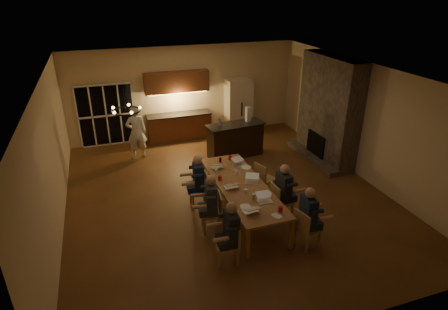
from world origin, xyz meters
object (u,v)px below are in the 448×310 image
Objects in this scene: bar_island at (235,140)px; mug_back at (216,171)px; chair_right_far at (266,178)px; laptop_a at (250,207)px; dining_table at (241,198)px; chair_left_far at (199,191)px; laptop_c at (231,183)px; bar_blender at (248,114)px; redcup_far at (230,158)px; plate_far at (246,167)px; laptop_f at (240,161)px; person_left_mid at (211,203)px; refrigerator at (238,106)px; chair_left_mid at (211,213)px; bar_bottle at (219,122)px; person_right_mid at (283,191)px; mug_front at (246,191)px; mug_mid at (236,172)px; person_left_far at (198,181)px; redcup_mid at (220,178)px; laptop_d at (252,178)px; chair_right_near at (308,228)px; chair_right_mid at (282,201)px; chair_left_near at (227,243)px; standing_person at (136,132)px; plate_left at (245,207)px; chandelier at (126,111)px; laptop_b at (265,197)px; redcup_near at (281,209)px; can_silver at (254,196)px; person_right_near at (308,217)px; laptop_e at (217,163)px; person_left_near at (231,233)px; can_cola at (220,160)px.

bar_island is 18.21× the size of mug_back.
laptop_a is at bearing 128.05° from chair_right_far.
dining_table is 3.77× the size of chair_left_far.
bar_blender reaches higher than laptop_c.
plate_far is (0.23, -0.58, -0.05)m from redcup_far.
person_left_mid is at bearing -148.92° from laptop_f.
dining_table is (-1.82, -5.03, -0.62)m from refrigerator.
bar_bottle is at bearing 167.56° from chair_left_mid.
person_left_mid reaches higher than plate_far.
person_right_mid is (1.74, -1.08, 0.24)m from chair_left_far.
mug_front is 1.00× the size of mug_mid.
mug_mid is at bearing 93.64° from person_left_far.
laptop_a reaches higher than redcup_mid.
laptop_d is at bearing -102.05° from plate_far.
chair_right_near and chair_right_far have the same top height.
chair_right_mid is at bearing -84.44° from bar_bottle.
person_left_mid is (0.02, 1.13, 0.24)m from chair_left_near.
bar_island is 1.06× the size of standing_person.
chair_left_near is 0.64× the size of person_left_far.
person_left_mid is 0.78m from plate_left.
bar_island is 3.17m from chair_left_far.
chandelier reaches higher than standing_person.
laptop_b is at bearing 77.95° from chair_left_mid.
person_left_mid reaches higher than redcup_near.
chair_right_mid is at bearing 72.67° from person_right_mid.
laptop_f is 0.42m from redcup_far.
person_left_far reaches higher than bar_island.
laptop_a is (-1.23, -4.22, 0.32)m from bar_island.
can_silver is at bearing -110.73° from bar_island.
chair_left_mid is at bearing 142.75° from plate_left.
person_right_near is 11.50× the size of redcup_near.
bar_bottle reaches higher than laptop_e.
laptop_a is at bearing 159.89° from redcup_near.
person_right_mid reaches higher than laptop_c.
person_left_mid is 1.91m from laptop_f.
plate_left is (0.56, 0.69, 0.07)m from person_left_near.
person_left_near is at bearing -111.75° from refrigerator.
plate_far is at bearing 87.79° from redcup_near.
person_right_near reaches higher than redcup_mid.
chair_right_far is 1.43m from laptop_c.
laptop_a is 1.00× the size of laptop_f.
chair_left_far is at bearing -136.55° from can_cola.
person_left_far reaches higher than chair_left_near.
chair_right_far is 8.90× the size of mug_front.
laptop_e is at bearing 107.05° from laptop_b.
chair_left_far is 1.83m from chair_right_far.
chair_left_far is at bearing 42.71° from person_right_near.
laptop_f is 2.67× the size of redcup_near.
laptop_e is 0.72m from redcup_mid.
laptop_c is (-1.12, 1.64, 0.42)m from chair_right_near.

